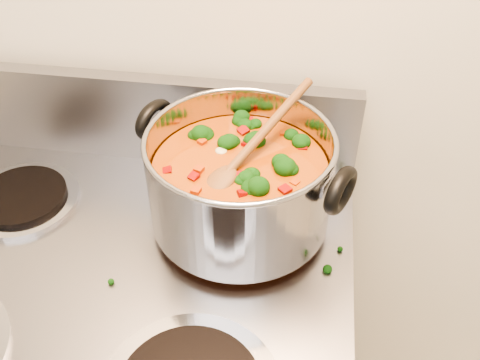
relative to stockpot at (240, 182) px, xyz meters
name	(u,v)px	position (x,y,z in m)	size (l,w,h in m)	color
stockpot	(240,182)	(0.00, 0.00, 0.00)	(0.33, 0.27, 0.16)	#A1A1A8
wooden_spoon	(244,154)	(0.00, 0.01, 0.05)	(0.15, 0.23, 0.09)	brown
cooktop_crumbs	(160,235)	(-0.12, -0.05, -0.08)	(0.26, 0.37, 0.01)	black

